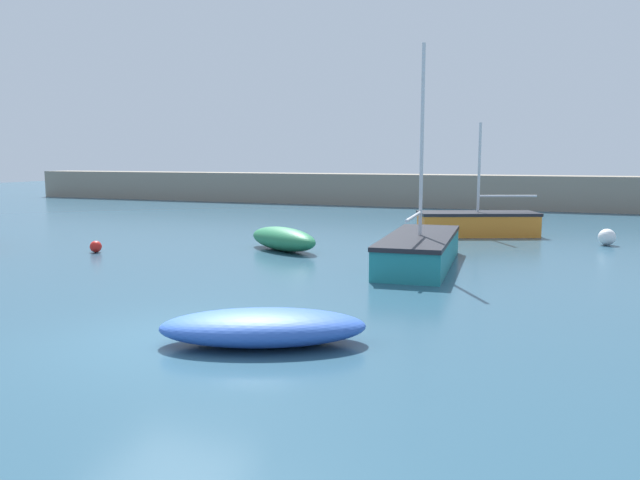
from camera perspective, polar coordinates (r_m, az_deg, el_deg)
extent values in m
cube|color=#284C60|center=(11.19, -13.70, -9.40)|extent=(120.00, 120.00, 0.20)
cube|color=gray|center=(40.47, 12.64, 4.39)|extent=(65.55, 2.58, 2.05)
cube|color=orange|center=(25.92, 14.19, 1.32)|extent=(4.90, 3.34, 0.84)
cube|color=black|center=(25.87, 14.22, 2.37)|extent=(4.99, 3.41, 0.12)
cylinder|color=silver|center=(25.78, 14.35, 6.29)|extent=(0.11, 0.11, 3.66)
cylinder|color=silver|center=(26.16, 16.77, 3.87)|extent=(2.21, 0.99, 0.09)
ellipsoid|color=#2D56B7|center=(10.61, -5.22, -7.94)|extent=(3.77, 2.74, 0.59)
ellipsoid|color=#287A4C|center=(21.14, -3.40, 0.11)|extent=(3.48, 2.74, 0.79)
cube|color=teal|center=(18.31, 9.09, -1.13)|extent=(2.25, 5.82, 0.78)
cube|color=black|center=(18.24, 9.12, 0.27)|extent=(2.29, 5.93, 0.12)
cylinder|color=silver|center=(18.11, 9.30, 8.75)|extent=(0.10, 0.10, 5.51)
cylinder|color=silver|center=(16.87, 8.58, 2.15)|extent=(0.30, 2.63, 0.08)
sphere|color=white|center=(24.59, 24.76, 0.25)|extent=(0.60, 0.60, 0.60)
sphere|color=red|center=(21.97, -19.82, -0.57)|extent=(0.39, 0.39, 0.39)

